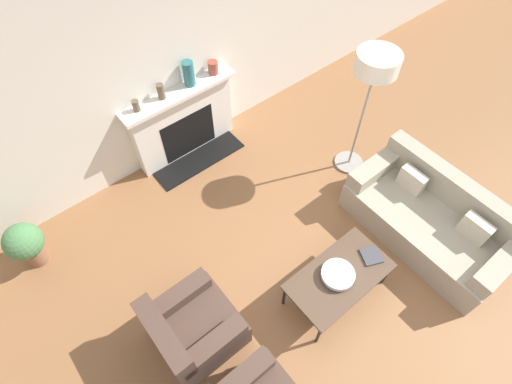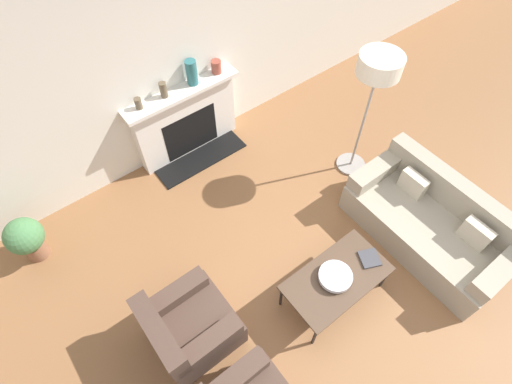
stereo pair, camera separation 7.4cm
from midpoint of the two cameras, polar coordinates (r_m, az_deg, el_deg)
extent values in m
plane|color=brown|center=(4.72, 12.55, -14.38)|extent=(18.00, 18.00, 0.00)
cube|color=silver|center=(5.09, -11.69, 18.87)|extent=(18.00, 0.06, 2.90)
cube|color=silver|center=(5.54, -10.69, 9.65)|extent=(1.45, 0.20, 1.00)
cube|color=black|center=(5.58, -10.01, 8.20)|extent=(0.80, 0.04, 0.65)
cube|color=black|center=(5.72, -8.45, 4.66)|extent=(1.31, 0.40, 0.02)
cube|color=silver|center=(5.18, -11.40, 13.61)|extent=(1.57, 0.28, 0.05)
cube|color=#9E937F|center=(5.18, 22.55, -4.46)|extent=(0.91, 1.90, 0.41)
cube|color=#9E937F|center=(5.11, 26.28, 0.17)|extent=(0.20, 1.90, 0.38)
cube|color=#9E937F|center=(5.13, 16.46, 3.41)|extent=(0.84, 0.22, 0.20)
cube|color=#9E937F|center=(4.90, 31.23, -8.85)|extent=(0.84, 0.22, 0.20)
cube|color=#C0B49C|center=(5.07, 20.98, 1.57)|extent=(0.12, 0.32, 0.28)
cube|color=#C0B49C|center=(4.96, 28.47, -4.62)|extent=(0.12, 0.32, 0.28)
cube|color=#4C382D|center=(3.90, -3.13, -25.39)|extent=(0.71, 0.18, 0.16)
cube|color=#4C382D|center=(4.34, -8.82, -18.79)|extent=(0.79, 0.78, 0.39)
cube|color=#4C382D|center=(3.96, -13.54, -19.60)|extent=(0.18, 0.78, 0.38)
cube|color=#4C382D|center=(3.99, -6.79, -20.93)|extent=(0.71, 0.18, 0.16)
cube|color=#4C382D|center=(4.19, -11.65, -14.47)|extent=(0.71, 0.18, 0.16)
cube|color=#4C3828|center=(4.31, 11.37, -11.69)|extent=(1.12, 0.61, 0.03)
cylinder|color=black|center=(4.30, 8.43, -19.53)|extent=(0.03, 0.03, 0.43)
cylinder|color=black|center=(4.70, 17.69, -11.15)|extent=(0.03, 0.03, 0.43)
cylinder|color=black|center=(4.40, 3.53, -14.56)|extent=(0.03, 0.03, 0.43)
cylinder|color=black|center=(4.79, 12.99, -6.92)|extent=(0.03, 0.03, 0.43)
cylinder|color=silver|center=(4.27, 11.04, -11.70)|extent=(0.12, 0.12, 0.02)
cylinder|color=silver|center=(4.24, 11.13, -11.49)|extent=(0.35, 0.35, 0.06)
cube|color=#38383D|center=(4.46, 15.68, -8.75)|extent=(0.27, 0.27, 0.02)
cylinder|color=gray|center=(5.76, 12.74, 4.16)|extent=(0.40, 0.40, 0.03)
cylinder|color=gray|center=(5.19, 14.32, 9.81)|extent=(0.03, 0.03, 1.56)
cylinder|color=silver|center=(4.66, 16.52, 17.28)|extent=(0.49, 0.49, 0.23)
cylinder|color=brown|center=(4.99, -17.19, 11.71)|extent=(0.08, 0.08, 0.14)
cylinder|color=brown|center=(5.06, -13.85, 13.77)|extent=(0.09, 0.09, 0.20)
cylinder|color=#28666B|center=(5.15, -10.01, 16.33)|extent=(0.14, 0.14, 0.32)
cylinder|color=brown|center=(5.34, -6.56, 17.26)|extent=(0.13, 0.13, 0.17)
cylinder|color=brown|center=(5.38, -29.33, -7.75)|extent=(0.25, 0.25, 0.23)
sphere|color=#477A47|center=(5.15, -30.68, -6.09)|extent=(0.42, 0.42, 0.42)
camera|label=1|loc=(0.04, -90.45, -0.61)|focal=28.00mm
camera|label=2|loc=(0.04, 89.55, 0.61)|focal=28.00mm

